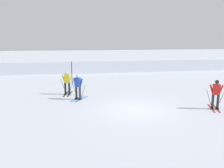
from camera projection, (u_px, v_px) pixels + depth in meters
name	position (u px, v px, depth m)	size (l,w,h in m)	color
ground_plane	(136.00, 110.00, 13.09)	(120.00, 120.00, 0.00)	silver
far_snow_ridge	(102.00, 63.00, 30.49)	(80.00, 9.21, 1.35)	silver
skier_yellow	(67.00, 82.00, 16.33)	(0.99, 1.64, 1.71)	black
skier_red	(216.00, 94.00, 12.98)	(0.96, 1.63, 1.71)	red
skier_blue	(78.00, 86.00, 14.99)	(1.18, 1.54, 1.71)	#237AC6
trail_marker_pole	(72.00, 72.00, 20.42)	(0.06, 0.06, 1.94)	black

